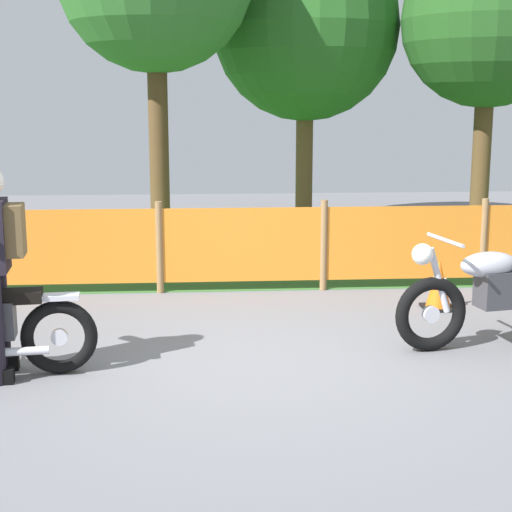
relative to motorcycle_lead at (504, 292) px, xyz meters
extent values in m
cube|color=slate|center=(-2.22, -0.26, -0.49)|extent=(24.00, 24.00, 0.02)
cube|color=#427A33|center=(-2.22, 5.24, -0.48)|extent=(24.00, 6.16, 0.01)
cylinder|color=olive|center=(-3.16, 2.16, 0.04)|extent=(0.08, 0.08, 1.05)
cylinder|color=olive|center=(-1.28, 2.16, 0.04)|extent=(0.08, 0.08, 1.05)
cylinder|color=olive|center=(0.59, 2.16, 0.04)|extent=(0.08, 0.08, 1.05)
cube|color=orange|center=(-4.10, 2.16, 0.06)|extent=(1.80, 0.02, 0.85)
cube|color=orange|center=(-2.22, 2.16, 0.06)|extent=(1.80, 0.02, 0.85)
cube|color=orange|center=(-0.35, 2.16, 0.06)|extent=(1.80, 0.02, 0.85)
cylinder|color=brown|center=(-3.27, 4.73, 0.98)|extent=(0.28, 0.28, 2.93)
cylinder|color=brown|center=(-0.97, 6.32, 0.65)|extent=(0.28, 0.28, 2.27)
sphere|color=#286023|center=(-0.97, 6.32, 2.83)|extent=(2.99, 2.99, 2.99)
cylinder|color=brown|center=(1.61, 5.16, 0.73)|extent=(0.28, 0.28, 2.43)
sphere|color=#23511E|center=(1.61, 5.16, 2.85)|extent=(2.58, 2.58, 2.58)
torus|color=black|center=(-0.70, -0.13, -0.15)|extent=(0.67, 0.23, 0.66)
cylinder|color=silver|center=(-0.70, -0.13, -0.15)|extent=(0.15, 0.09, 0.14)
cube|color=#38383D|center=(0.06, 0.01, 0.03)|extent=(0.66, 0.36, 0.33)
ellipsoid|color=#B7B7C1|center=(-0.17, -0.03, 0.26)|extent=(0.57, 0.34, 0.23)
cylinder|color=silver|center=(-0.64, -0.12, 0.15)|extent=(0.25, 0.10, 0.59)
sphere|color=white|center=(-0.80, -0.15, 0.38)|extent=(0.22, 0.22, 0.19)
cylinder|color=silver|center=(-0.60, -0.11, 0.50)|extent=(0.15, 0.62, 0.03)
torus|color=black|center=(-3.83, -0.49, -0.18)|extent=(0.61, 0.17, 0.61)
cylinder|color=silver|center=(-3.83, -0.49, -0.18)|extent=(0.14, 0.07, 0.13)
cube|color=black|center=(-4.21, -0.52, 0.17)|extent=(0.55, 0.26, 0.09)
cube|color=silver|center=(-3.83, -0.49, 0.15)|extent=(0.36, 0.19, 0.04)
cylinder|color=silver|center=(-4.15, -0.65, -0.24)|extent=(0.53, 0.12, 0.07)
cylinder|color=black|center=(-4.32, -0.38, -0.05)|extent=(0.16, 0.16, 0.86)
cube|color=black|center=(-4.32, -0.38, -0.42)|extent=(0.27, 0.14, 0.12)
cube|color=brown|center=(-4.14, -0.52, 0.70)|extent=(0.19, 0.30, 0.40)
cube|color=black|center=(-0.21, 1.24, -0.47)|extent=(0.32, 0.32, 0.03)
cone|color=orange|center=(-0.21, 1.24, -0.20)|extent=(0.26, 0.26, 0.50)
cylinder|color=white|center=(-0.21, 1.24, -0.18)|extent=(0.15, 0.15, 0.06)
camera|label=1|loc=(-2.70, -6.59, 1.68)|focal=54.95mm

